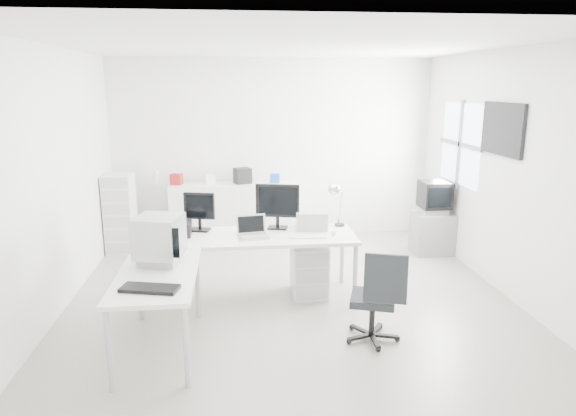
{
  "coord_description": "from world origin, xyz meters",
  "views": [
    {
      "loc": [
        -0.59,
        -5.56,
        2.4
      ],
      "look_at": [
        0.0,
        0.2,
        1.0
      ],
      "focal_mm": 32.0,
      "sensor_mm": 36.0,
      "label": 1
    }
  ],
  "objects": [
    {
      "name": "floor",
      "position": [
        0.0,
        0.0,
        0.0
      ],
      "size": [
        5.0,
        5.0,
        0.01
      ],
      "primitive_type": "cube",
      "color": "#B5AFA2",
      "rests_on": "ground"
    },
    {
      "name": "ceiling",
      "position": [
        0.0,
        0.0,
        2.8
      ],
      "size": [
        5.0,
        5.0,
        0.01
      ],
      "primitive_type": "cube",
      "color": "white",
      "rests_on": "back_wall"
    },
    {
      "name": "back_wall",
      "position": [
        0.0,
        2.5,
        1.4
      ],
      "size": [
        5.0,
        0.02,
        2.8
      ],
      "primitive_type": "cube",
      "color": "white",
      "rests_on": "floor"
    },
    {
      "name": "left_wall",
      "position": [
        -2.5,
        0.0,
        1.4
      ],
      "size": [
        0.02,
        5.0,
        2.8
      ],
      "primitive_type": "cube",
      "color": "white",
      "rests_on": "floor"
    },
    {
      "name": "right_wall",
      "position": [
        2.5,
        0.0,
        1.4
      ],
      "size": [
        0.02,
        5.0,
        2.8
      ],
      "primitive_type": "cube",
      "color": "white",
      "rests_on": "floor"
    },
    {
      "name": "window",
      "position": [
        2.48,
        1.2,
        1.6
      ],
      "size": [
        0.02,
        1.2,
        1.1
      ],
      "primitive_type": null,
      "color": "white",
      "rests_on": "right_wall"
    },
    {
      "name": "wall_picture",
      "position": [
        2.47,
        0.1,
        1.9
      ],
      "size": [
        0.04,
        0.9,
        0.6
      ],
      "primitive_type": null,
      "color": "black",
      "rests_on": "right_wall"
    },
    {
      "name": "main_desk",
      "position": [
        -0.47,
        -0.02,
        0.38
      ],
      "size": [
        2.4,
        0.8,
        0.75
      ],
      "primitive_type": null,
      "color": "silver",
      "rests_on": "floor"
    },
    {
      "name": "side_desk",
      "position": [
        -1.32,
        -1.12,
        0.38
      ],
      "size": [
        0.7,
        1.4,
        0.75
      ],
      "primitive_type": null,
      "color": "silver",
      "rests_on": "floor"
    },
    {
      "name": "drawer_pedestal",
      "position": [
        0.23,
        0.03,
        0.3
      ],
      "size": [
        0.4,
        0.5,
        0.6
      ],
      "primitive_type": "cube",
      "color": "silver",
      "rests_on": "floor"
    },
    {
      "name": "inkjet_printer",
      "position": [
        -1.32,
        0.08,
        0.83
      ],
      "size": [
        0.43,
        0.33,
        0.15
      ],
      "primitive_type": "cube",
      "rotation": [
        0.0,
        0.0,
        0.01
      ],
      "color": "black",
      "rests_on": "main_desk"
    },
    {
      "name": "lcd_monitor_small",
      "position": [
        -1.02,
        0.23,
        0.98
      ],
      "size": [
        0.4,
        0.29,
        0.45
      ],
      "primitive_type": null,
      "rotation": [
        0.0,
        0.0,
        -0.26
      ],
      "color": "black",
      "rests_on": "main_desk"
    },
    {
      "name": "lcd_monitor_large",
      "position": [
        -0.12,
        0.23,
        1.02
      ],
      "size": [
        0.54,
        0.32,
        0.53
      ],
      "primitive_type": null,
      "rotation": [
        0.0,
        0.0,
        -0.23
      ],
      "color": "black",
      "rests_on": "main_desk"
    },
    {
      "name": "laptop",
      "position": [
        -0.42,
        -0.12,
        0.85
      ],
      "size": [
        0.35,
        0.36,
        0.2
      ],
      "primitive_type": null,
      "rotation": [
        0.0,
        0.0,
        0.15
      ],
      "color": "#B7B7BA",
      "rests_on": "main_desk"
    },
    {
      "name": "white_keyboard",
      "position": [
        0.18,
        -0.17,
        0.76
      ],
      "size": [
        0.41,
        0.15,
        0.02
      ],
      "primitive_type": "cube",
      "rotation": [
        0.0,
        0.0,
        -0.06
      ],
      "color": "silver",
      "rests_on": "main_desk"
    },
    {
      "name": "white_mouse",
      "position": [
        0.48,
        -0.12,
        0.78
      ],
      "size": [
        0.06,
        0.06,
        0.06
      ],
      "primitive_type": "sphere",
      "color": "silver",
      "rests_on": "main_desk"
    },
    {
      "name": "laser_printer",
      "position": [
        0.28,
        0.2,
        0.85
      ],
      "size": [
        0.4,
        0.35,
        0.21
      ],
      "primitive_type": "cube",
      "rotation": [
        0.0,
        0.0,
        -0.11
      ],
      "color": "#A4A4A4",
      "rests_on": "main_desk"
    },
    {
      "name": "desk_lamp",
      "position": [
        0.63,
        0.28,
        0.97
      ],
      "size": [
        0.16,
        0.16,
        0.44
      ],
      "primitive_type": null,
      "rotation": [
        0.0,
        0.0,
        0.1
      ],
      "color": "silver",
      "rests_on": "main_desk"
    },
    {
      "name": "crt_monitor",
      "position": [
        -1.32,
        -0.87,
        1.0
      ],
      "size": [
        0.53,
        0.53,
        0.5
      ],
      "primitive_type": null,
      "rotation": [
        0.0,
        0.0,
        -0.24
      ],
      "color": "#B7B7BA",
      "rests_on": "side_desk"
    },
    {
      "name": "black_keyboard",
      "position": [
        -1.32,
        -1.52,
        0.77
      ],
      "size": [
        0.5,
        0.29,
        0.03
      ],
      "primitive_type": "cube",
      "rotation": [
        0.0,
        0.0,
        -0.24
      ],
      "color": "black",
      "rests_on": "side_desk"
    },
    {
      "name": "office_chair",
      "position": [
        0.67,
        -1.13,
        0.46
      ],
      "size": [
        0.67,
        0.67,
        0.92
      ],
      "primitive_type": null,
      "rotation": [
        0.0,
        0.0,
        -0.31
      ],
      "color": "#232628",
      "rests_on": "floor"
    },
    {
      "name": "tv_cabinet",
      "position": [
        2.22,
        1.34,
        0.3
      ],
      "size": [
        0.55,
        0.45,
        0.6
      ],
      "primitive_type": "cube",
      "color": "gray",
      "rests_on": "floor"
    },
    {
      "name": "crt_tv",
      "position": [
        2.22,
        1.34,
        0.82
      ],
      "size": [
        0.5,
        0.48,
        0.45
      ],
      "primitive_type": null,
      "color": "black",
      "rests_on": "tv_cabinet"
    },
    {
      "name": "sideboard",
      "position": [
        -0.69,
        2.24,
        0.46
      ],
      "size": [
        1.83,
        0.46,
        0.92
      ],
      "primitive_type": "cube",
      "color": "silver",
      "rests_on": "floor"
    },
    {
      "name": "clutter_box_a",
      "position": [
        -1.49,
        2.24,
        1.0
      ],
      "size": [
        0.19,
        0.18,
        0.16
      ],
      "primitive_type": "cube",
      "rotation": [
        0.0,
        0.0,
        -0.26
      ],
      "color": "#A01B16",
      "rests_on": "sideboard"
    },
    {
      "name": "clutter_box_b",
      "position": [
        -0.99,
        2.24,
        0.99
      ],
      "size": [
        0.18,
        0.16,
        0.14
      ],
      "primitive_type": "cube",
      "rotation": [
        0.0,
        0.0,
        0.32
      ],
      "color": "silver",
      "rests_on": "sideboard"
    },
    {
      "name": "clutter_box_c",
      "position": [
        -0.49,
        2.24,
        1.03
      ],
      "size": [
        0.3,
        0.28,
        0.23
      ],
      "primitive_type": "cube",
      "rotation": [
        0.0,
        0.0,
        0.37
      ],
      "color": "black",
      "rests_on": "sideboard"
    },
    {
      "name": "clutter_box_d",
      "position": [
        0.01,
        2.24,
        0.99
      ],
      "size": [
        0.16,
        0.15,
        0.14
      ],
      "primitive_type": "cube",
      "rotation": [
        0.0,
        0.0,
        -0.21
      ],
      "color": "#1957B4",
      "rests_on": "sideboard"
    },
    {
      "name": "clutter_bottle",
      "position": [
        -1.79,
        2.28,
        1.03
      ],
      "size": [
        0.07,
        0.07,
        0.22
      ],
      "primitive_type": "cylinder",
      "color": "silver",
      "rests_on": "sideboard"
    },
    {
      "name": "filing_cabinet",
      "position": [
        -2.28,
        1.89,
        0.57
      ],
      "size": [
        0.4,
        0.47,
        1.14
      ],
      "primitive_type": "cube",
      "color": "silver",
      "rests_on": "floor"
    }
  ]
}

